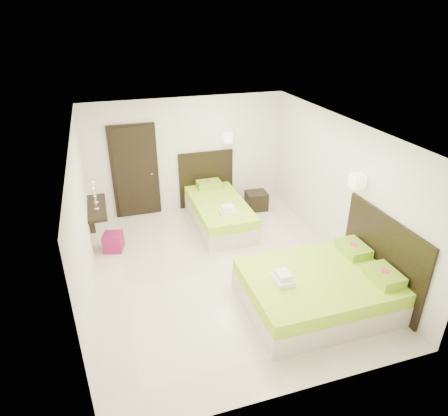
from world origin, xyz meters
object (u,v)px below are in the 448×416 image
object	(u,v)px
bed_double	(323,287)
bed_single	(218,210)
nightstand	(256,201)
ottoman	(113,242)

from	to	relation	value
bed_double	bed_single	bearing A→B (deg)	103.86
nightstand	ottoman	size ratio (longest dim) A/B	1.35
bed_single	bed_double	world-z (taller)	bed_double
ottoman	bed_single	bearing A→B (deg)	11.18
bed_double	nightstand	xyz separation A→B (m)	(0.29, 3.54, -0.12)
bed_single	ottoman	size ratio (longest dim) A/B	6.09
bed_double	ottoman	bearing A→B (deg)	138.77
nightstand	bed_single	bearing A→B (deg)	-155.41
bed_double	nightstand	world-z (taller)	bed_double
bed_single	nightstand	xyz separation A→B (m)	(1.06, 0.41, -0.11)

